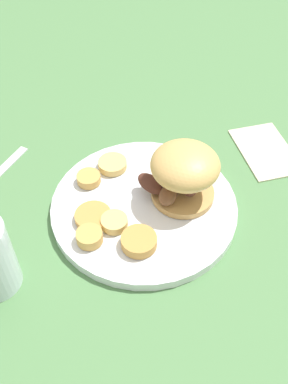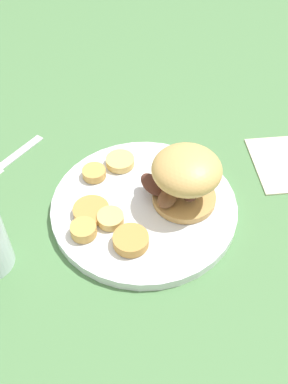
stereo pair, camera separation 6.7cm
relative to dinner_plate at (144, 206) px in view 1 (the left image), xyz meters
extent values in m
plane|color=#4C7A47|center=(0.00, 0.00, -0.01)|extent=(4.00, 4.00, 0.00)
cylinder|color=white|center=(0.00, 0.00, 0.00)|extent=(0.29, 0.29, 0.02)
torus|color=white|center=(0.00, 0.00, 0.00)|extent=(0.28, 0.28, 0.01)
cylinder|color=tan|center=(0.06, 0.02, 0.01)|extent=(0.10, 0.10, 0.01)
ellipsoid|color=#4C281E|center=(0.01, 0.02, 0.03)|extent=(0.06, 0.05, 0.02)
ellipsoid|color=brown|center=(0.04, 0.00, 0.03)|extent=(0.04, 0.05, 0.02)
ellipsoid|color=#4C281E|center=(0.07, 0.02, 0.03)|extent=(0.04, 0.05, 0.02)
ellipsoid|color=brown|center=(0.03, 0.02, 0.03)|extent=(0.02, 0.03, 0.02)
ellipsoid|color=tan|center=(0.06, 0.02, 0.07)|extent=(0.10, 0.10, 0.05)
cylinder|color=#DBB766|center=(-0.04, -0.05, 0.01)|extent=(0.04, 0.04, 0.01)
cylinder|color=#BC8942|center=(0.00, -0.08, 0.02)|extent=(0.05, 0.05, 0.02)
cylinder|color=#DBB766|center=(-0.06, 0.07, 0.01)|extent=(0.05, 0.05, 0.01)
cylinder|color=#BC8942|center=(-0.07, -0.04, 0.01)|extent=(0.05, 0.05, 0.01)
cylinder|color=tan|center=(-0.07, -0.08, 0.02)|extent=(0.04, 0.04, 0.02)
cylinder|color=tan|center=(-0.09, 0.04, 0.01)|extent=(0.04, 0.04, 0.01)
cube|color=silver|center=(-0.24, 0.08, -0.01)|extent=(0.05, 0.10, 0.00)
cube|color=beige|center=(0.20, 0.15, -0.01)|extent=(0.13, 0.16, 0.01)
camera|label=1|loc=(0.04, -0.45, 0.53)|focal=42.00mm
camera|label=2|loc=(0.11, -0.44, 0.53)|focal=42.00mm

